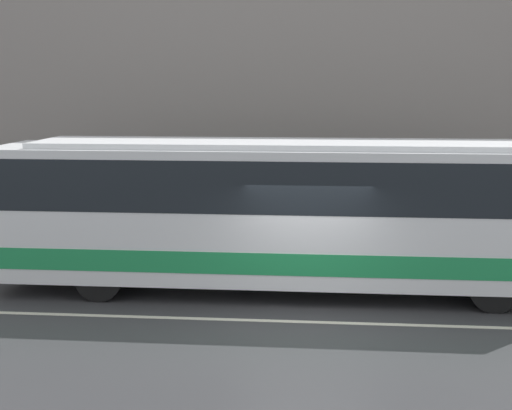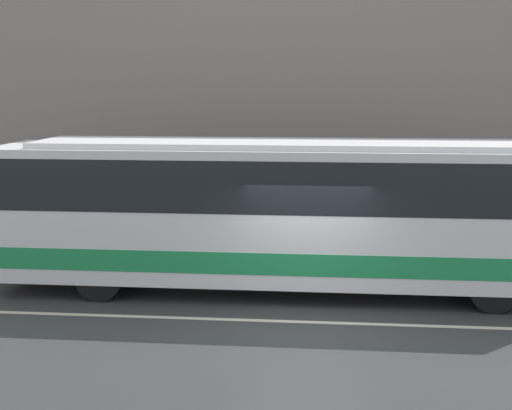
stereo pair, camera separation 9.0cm
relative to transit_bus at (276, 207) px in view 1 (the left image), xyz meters
The scene contains 5 objects.
ground_plane 2.84m from the transit_bus, 70.74° to the right, with size 60.00×60.00×0.00m, color #38383A.
sidewalk 3.99m from the transit_bus, 78.48° to the left, with size 60.00×3.11×0.16m.
building_facade 6.00m from the transit_bus, 82.18° to the left, with size 60.00×0.35×9.82m.
lane_stripe 2.84m from the transit_bus, 70.74° to the right, with size 54.00×0.14×0.01m.
transit_bus is the anchor object (origin of this frame).
Camera 1 is at (0.24, -12.96, 4.47)m, focal length 50.00 mm.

